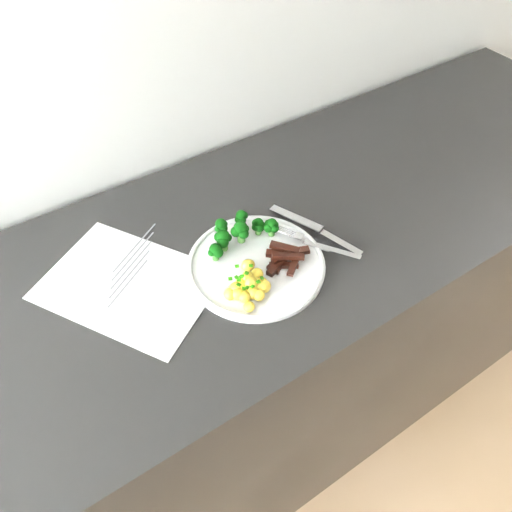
{
  "coord_description": "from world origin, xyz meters",
  "views": [
    {
      "loc": [
        -0.26,
        1.11,
        1.59
      ],
      "look_at": [
        0.07,
        1.61,
        0.92
      ],
      "focal_mm": 34.19,
      "sensor_mm": 36.0,
      "label": 1
    }
  ],
  "objects_px": {
    "potatoes": "(248,286)",
    "fork": "(320,245)",
    "plate": "(256,264)",
    "counter": "(217,378)",
    "broccoli": "(239,231)",
    "recipe_paper": "(128,284)",
    "beef_strips": "(284,258)",
    "knife": "(326,236)"
  },
  "relations": [
    {
      "from": "plate",
      "to": "counter",
      "type": "bearing_deg",
      "value": 144.11
    },
    {
      "from": "beef_strips",
      "to": "knife",
      "type": "distance_m",
      "value": 0.11
    },
    {
      "from": "counter",
      "to": "beef_strips",
      "type": "bearing_deg",
      "value": -33.09
    },
    {
      "from": "plate",
      "to": "fork",
      "type": "xyz_separation_m",
      "value": [
        0.12,
        -0.03,
        0.01
      ]
    },
    {
      "from": "fork",
      "to": "broccoli",
      "type": "bearing_deg",
      "value": 141.21
    },
    {
      "from": "broccoli",
      "to": "potatoes",
      "type": "xyz_separation_m",
      "value": [
        -0.05,
        -0.11,
        -0.02
      ]
    },
    {
      "from": "counter",
      "to": "beef_strips",
      "type": "distance_m",
      "value": 0.49
    },
    {
      "from": "counter",
      "to": "broccoli",
      "type": "distance_m",
      "value": 0.49
    },
    {
      "from": "beef_strips",
      "to": "knife",
      "type": "xyz_separation_m",
      "value": [
        0.11,
        0.01,
        -0.01
      ]
    },
    {
      "from": "counter",
      "to": "beef_strips",
      "type": "relative_size",
      "value": 23.31
    },
    {
      "from": "broccoli",
      "to": "counter",
      "type": "bearing_deg",
      "value": -176.94
    },
    {
      "from": "potatoes",
      "to": "fork",
      "type": "relative_size",
      "value": 0.63
    },
    {
      "from": "broccoli",
      "to": "fork",
      "type": "height_order",
      "value": "broccoli"
    },
    {
      "from": "recipe_paper",
      "to": "beef_strips",
      "type": "relative_size",
      "value": 3.65
    },
    {
      "from": "plate",
      "to": "potatoes",
      "type": "xyz_separation_m",
      "value": [
        -0.05,
        -0.05,
        0.01
      ]
    },
    {
      "from": "beef_strips",
      "to": "fork",
      "type": "distance_m",
      "value": 0.08
    },
    {
      "from": "beef_strips",
      "to": "knife",
      "type": "bearing_deg",
      "value": 5.28
    },
    {
      "from": "potatoes",
      "to": "recipe_paper",
      "type": "bearing_deg",
      "value": 141.48
    },
    {
      "from": "counter",
      "to": "knife",
      "type": "height_order",
      "value": "knife"
    },
    {
      "from": "counter",
      "to": "broccoli",
      "type": "height_order",
      "value": "broccoli"
    },
    {
      "from": "broccoli",
      "to": "fork",
      "type": "bearing_deg",
      "value": -38.79
    },
    {
      "from": "recipe_paper",
      "to": "potatoes",
      "type": "height_order",
      "value": "potatoes"
    },
    {
      "from": "plate",
      "to": "beef_strips",
      "type": "xyz_separation_m",
      "value": [
        0.05,
        -0.03,
        0.01
      ]
    },
    {
      "from": "counter",
      "to": "recipe_paper",
      "type": "xyz_separation_m",
      "value": [
        -0.14,
        0.03,
        0.45
      ]
    },
    {
      "from": "fork",
      "to": "knife",
      "type": "relative_size",
      "value": 0.77
    },
    {
      "from": "fork",
      "to": "beef_strips",
      "type": "bearing_deg",
      "value": 173.68
    },
    {
      "from": "recipe_paper",
      "to": "potatoes",
      "type": "bearing_deg",
      "value": -38.52
    },
    {
      "from": "recipe_paper",
      "to": "broccoli",
      "type": "distance_m",
      "value": 0.23
    },
    {
      "from": "beef_strips",
      "to": "knife",
      "type": "relative_size",
      "value": 0.49
    },
    {
      "from": "recipe_paper",
      "to": "beef_strips",
      "type": "xyz_separation_m",
      "value": [
        0.27,
        -0.12,
        0.02
      ]
    },
    {
      "from": "beef_strips",
      "to": "fork",
      "type": "height_order",
      "value": "beef_strips"
    },
    {
      "from": "plate",
      "to": "fork",
      "type": "bearing_deg",
      "value": -15.1
    },
    {
      "from": "broccoli",
      "to": "knife",
      "type": "xyz_separation_m",
      "value": [
        0.15,
        -0.08,
        -0.03
      ]
    },
    {
      "from": "fork",
      "to": "knife",
      "type": "xyz_separation_m",
      "value": [
        0.03,
        0.02,
        -0.01
      ]
    },
    {
      "from": "broccoli",
      "to": "knife",
      "type": "relative_size",
      "value": 0.75
    },
    {
      "from": "counter",
      "to": "plate",
      "type": "bearing_deg",
      "value": -35.89
    },
    {
      "from": "recipe_paper",
      "to": "counter",
      "type": "bearing_deg",
      "value": -13.54
    },
    {
      "from": "plate",
      "to": "recipe_paper",
      "type": "bearing_deg",
      "value": 157.19
    },
    {
      "from": "plate",
      "to": "fork",
      "type": "distance_m",
      "value": 0.13
    },
    {
      "from": "broccoli",
      "to": "plate",
      "type": "bearing_deg",
      "value": -93.06
    },
    {
      "from": "recipe_paper",
      "to": "beef_strips",
      "type": "height_order",
      "value": "beef_strips"
    },
    {
      "from": "counter",
      "to": "plate",
      "type": "relative_size",
      "value": 9.12
    }
  ]
}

